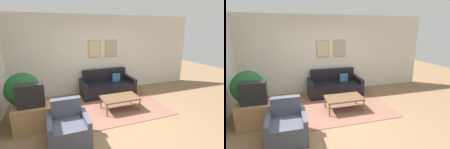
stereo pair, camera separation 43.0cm
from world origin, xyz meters
The scene contains 10 objects.
ground_plane centered at (0.00, 0.00, 0.00)m, with size 16.00×16.00×0.00m, color #846647.
area_rug centered at (0.46, 0.86, 0.01)m, with size 2.47×1.97×0.01m.
wall_back centered at (0.01, 2.49, 1.35)m, with size 8.00×0.09×2.70m.
couch centered at (0.41, 2.02, 0.29)m, with size 1.82×0.90×0.84m.
coffee_table centered at (0.32, 0.71, 0.35)m, with size 1.03×0.63×0.39m.
tv_stand centered at (-1.90, 0.49, 0.28)m, with size 0.80×0.51×0.56m.
tv centered at (-1.89, 0.49, 0.82)m, with size 0.57×0.28×0.52m.
armchair centered at (-1.21, -0.25, 0.28)m, with size 0.78×0.76×0.83m.
potted_plant_tall centered at (-2.09, 0.94, 0.80)m, with size 0.80×0.80×1.23m.
potted_plant_by_window centered at (-2.09, 1.61, 0.39)m, with size 0.37×0.37×0.63m.
Camera 2 is at (-1.09, -3.60, 2.22)m, focal length 28.00 mm.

